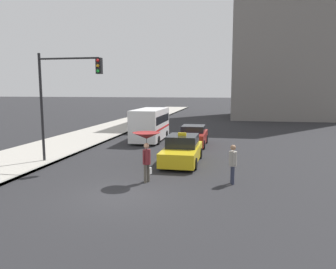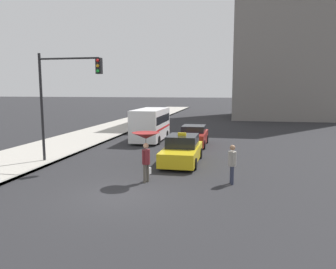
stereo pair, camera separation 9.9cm
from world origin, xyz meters
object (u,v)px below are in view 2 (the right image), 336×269
Objects in this scene: taxi at (182,150)px; ambulance_van at (151,123)px; sedan_red at (193,136)px; pedestrian_man at (232,161)px; pedestrian_with_umbrella at (146,141)px; traffic_light at (64,88)px.

taxi is 0.86× the size of ambulance_van.
sedan_red is at bearing -89.46° from taxi.
ambulance_van is at bearing -161.65° from pedestrian_man.
pedestrian_with_umbrella is at bearing 102.75° from ambulance_van.
ambulance_van is 0.90× the size of traffic_light.
sedan_red is at bearing 16.76° from pedestrian_with_umbrella.
sedan_red is 0.77× the size of ambulance_van.
ambulance_van is 3.15× the size of pedestrian_man.
sedan_red is (-0.05, 5.62, -0.02)m from taxi.
pedestrian_man is at bearing 106.52° from sedan_red.
taxi is 7.04m from traffic_light.
traffic_light is (-2.45, -8.56, 2.68)m from ambulance_van.
taxi is 7.99m from ambulance_van.
taxi is at bearing 9.02° from pedestrian_with_umbrella.
traffic_light is at bearing -115.76° from pedestrian_man.
taxi is at bearing 116.07° from ambulance_van.
traffic_light is (-6.01, -1.44, 3.37)m from taxi.
pedestrian_with_umbrella is (2.63, -11.19, 0.41)m from ambulance_van.
pedestrian_with_umbrella reaches higher than pedestrian_man.
taxi reaches higher than sedan_red.
traffic_light is at bearing 84.67° from pedestrian_with_umbrella.
pedestrian_with_umbrella is at bearing -27.28° from traffic_light.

